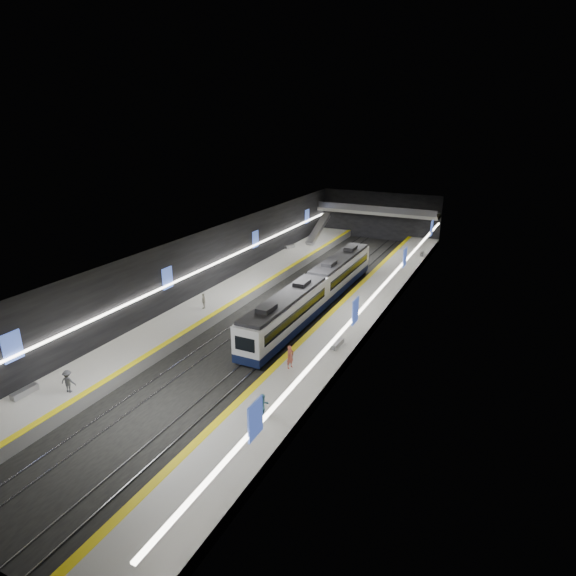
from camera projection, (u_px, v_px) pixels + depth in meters
The scene contains 26 objects.
ground at pixel (290, 309), 52.72m from camera, with size 70.00×70.00×0.00m, color black.
ceiling at pixel (290, 237), 50.02m from camera, with size 20.00×70.00×0.04m, color beige.
wall_left at pixel (212, 262), 55.48m from camera, with size 0.04×70.00×8.00m, color black.
wall_right at pixel (382, 288), 47.26m from camera, with size 0.04×70.00×8.00m, color black.
wall_back at pixel (380, 216), 80.99m from camera, with size 20.00×0.04×8.00m, color black.
platform_left at pixel (232, 294), 55.64m from camera, with size 5.00×70.00×1.00m, color slate.
tile_surface_left at pixel (232, 290), 55.47m from camera, with size 5.00×70.00×0.02m, color #ADADA8.
tactile_strip_left at pixel (248, 293), 54.56m from camera, with size 0.60×70.00×0.02m, color yellow.
platform_right at pixel (356, 316), 49.47m from camera, with size 5.00×70.00×1.00m, color slate.
tile_surface_right at pixel (356, 312), 49.30m from camera, with size 5.00×70.00×0.02m, color #ADADA8.
tactile_strip_right at pixel (336, 308), 50.20m from camera, with size 0.60×70.00×0.02m, color yellow.
rails at pixel (290, 308), 52.70m from camera, with size 6.52×70.00×0.12m.
train at pixel (316, 290), 52.01m from camera, with size 2.69×30.05×3.60m.
ad_posters at pixel (294, 267), 52.05m from camera, with size 19.94×53.50×2.20m.
cove_light_left at pixel (214, 264), 55.47m from camera, with size 0.25×68.60×0.12m, color white.
cove_light_right at pixel (380, 289), 47.41m from camera, with size 0.25×68.60×0.12m, color white.
mezzanine_bridge at pixel (377, 212), 78.89m from camera, with size 20.00×3.00×1.50m.
escalator at pixel (318, 229), 76.83m from camera, with size 1.20×8.00×0.60m, color #99999E.
bench_left_near at pixel (24, 392), 34.55m from camera, with size 0.54×1.95×0.48m, color #99999E.
bench_left_far at pixel (290, 247), 72.87m from camera, with size 0.48×1.72×0.42m, color #99999E.
bench_right_near at pixel (337, 344), 41.82m from camera, with size 0.53×1.90×0.46m, color #99999E.
bench_right_far at pixel (422, 254), 69.02m from camera, with size 0.44×1.60×0.39m, color #99999E.
passenger_right_a at pixel (290, 357), 38.01m from camera, with size 0.70×0.46×1.91m, color #CE614D.
passenger_right_b at pixel (263, 406), 31.77m from camera, with size 0.84×0.65×1.73m, color teal.
passenger_left_a at pixel (204, 301), 49.84m from camera, with size 0.98×0.41×1.66m, color beige.
passenger_left_b at pixel (68, 381), 34.70m from camera, with size 1.12×0.65×1.74m, color #43454B.
Camera 1 is at (21.14, -44.04, 19.96)m, focal length 30.00 mm.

